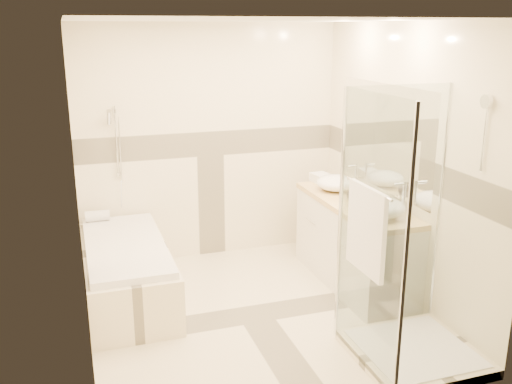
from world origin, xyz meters
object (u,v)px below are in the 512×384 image
object	(u,v)px
vessel_sink_far	(381,207)
amenity_bottle_b	(352,193)
amenity_bottle_a	(355,194)
vanity	(354,243)
shower_enclosure	(399,296)
bathtub	(127,269)
vessel_sink_near	(336,183)

from	to	relation	value
vessel_sink_far	amenity_bottle_b	xyz separation A→B (m)	(0.00, 0.53, -0.02)
amenity_bottle_a	vanity	bearing A→B (deg)	20.34
vanity	amenity_bottle_b	world-z (taller)	amenity_bottle_b
vanity	shower_enclosure	size ratio (longest dim) A/B	0.79
shower_enclosure	amenity_bottle_a	distance (m)	1.36
shower_enclosure	amenity_bottle_b	world-z (taller)	shower_enclosure
shower_enclosure	amenity_bottle_a	bearing A→B (deg)	77.82
vanity	amenity_bottle_b	size ratio (longest dim) A/B	11.79
amenity_bottle_a	shower_enclosure	bearing A→B (deg)	-102.18
vessel_sink_far	bathtub	bearing A→B (deg)	158.79
bathtub	amenity_bottle_a	xyz separation A→B (m)	(2.13, -0.36, 0.61)
vanity	vessel_sink_far	distance (m)	0.70
vessel_sink_near	vanity	bearing A→B (deg)	-87.22
vessel_sink_far	amenity_bottle_b	distance (m)	0.53
bathtub	vessel_sink_far	bearing A→B (deg)	-21.21
amenity_bottle_a	amenity_bottle_b	xyz separation A→B (m)	(0.00, 0.06, -0.00)
vessel_sink_far	amenity_bottle_a	distance (m)	0.47
vessel_sink_near	amenity_bottle_a	xyz separation A→B (m)	(0.00, -0.42, -0.01)
amenity_bottle_b	shower_enclosure	bearing A→B (deg)	-101.65
vanity	shower_enclosure	bearing A→B (deg)	-102.97
amenity_bottle_b	bathtub	bearing A→B (deg)	172.03
vanity	vessel_sink_near	xyz separation A→B (m)	(-0.02, 0.41, 0.50)
amenity_bottle_a	vessel_sink_near	bearing A→B (deg)	90.00
amenity_bottle_a	amenity_bottle_b	world-z (taller)	amenity_bottle_a
amenity_bottle_a	amenity_bottle_b	bearing A→B (deg)	90.00
bathtub	shower_enclosure	size ratio (longest dim) A/B	0.83
vessel_sink_far	vessel_sink_near	bearing A→B (deg)	90.00
bathtub	vanity	size ratio (longest dim) A/B	1.05
shower_enclosure	amenity_bottle_b	bearing A→B (deg)	78.35
vessel_sink_near	amenity_bottle_a	size ratio (longest dim) A/B	2.73
shower_enclosure	vessel_sink_far	size ratio (longest dim) A/B	4.79
bathtub	shower_enclosure	bearing A→B (deg)	-41.10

